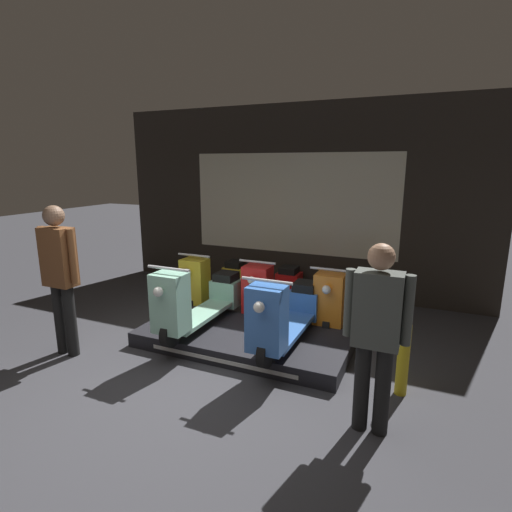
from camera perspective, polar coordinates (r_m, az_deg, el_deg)
ground_plane at (r=4.28m, az=-12.04°, el=-18.40°), size 30.00×30.00×0.00m
shop_wall_back at (r=6.95m, az=5.17°, el=7.86°), size 6.55×0.09×3.20m
display_platform at (r=5.06m, az=-1.80°, el=-11.76°), size 2.59×1.20×0.19m
scooter_display_left at (r=5.10m, az=-8.13°, el=-6.29°), size 0.53×1.77×0.93m
scooter_display_right at (r=4.62m, az=4.39°, el=-8.26°), size 0.53×1.77×0.93m
scooter_backrow_0 at (r=6.54m, az=-5.84°, el=-3.61°), size 0.53×1.77×0.93m
scooter_backrow_1 at (r=6.12m, az=2.47°, el=-4.71°), size 0.53×1.77×0.93m
scooter_backrow_2 at (r=5.85m, az=11.79°, el=-5.83°), size 0.53×1.77×0.93m
person_left_browsing at (r=5.07m, az=-26.24°, el=-1.84°), size 0.54×0.23×1.77m
person_right_browsing at (r=3.39m, az=16.80°, el=-9.81°), size 0.53×0.21×1.62m
street_bollard at (r=4.21m, az=20.31°, el=-13.21°), size 0.11×0.11×0.82m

